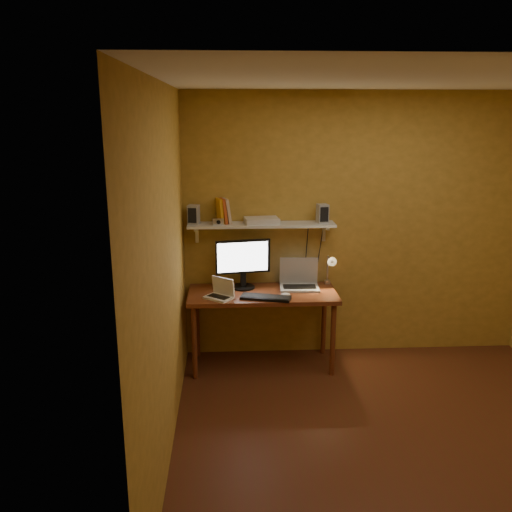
{
  "coord_description": "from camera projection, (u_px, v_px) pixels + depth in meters",
  "views": [
    {
      "loc": [
        -1.26,
        -3.57,
        2.4
      ],
      "look_at": [
        -1.02,
        1.18,
        1.13
      ],
      "focal_mm": 38.0,
      "sensor_mm": 36.0,
      "label": 1
    }
  ],
  "objects": [
    {
      "name": "room",
      "position": [
        410.0,
        274.0,
        3.79
      ],
      "size": [
        3.44,
        3.24,
        2.64
      ],
      "color": "#4F2314",
      "rests_on": "ground"
    },
    {
      "name": "laptop",
      "position": [
        299.0,
        280.0,
        5.25
      ],
      "size": [
        0.38,
        0.28,
        0.28
      ],
      "rotation": [
        0.0,
        0.0,
        -0.05
      ],
      "color": "#96979E",
      "rests_on": "desk"
    },
    {
      "name": "shelf_camera",
      "position": [
        218.0,
        222.0,
        5.06
      ],
      "size": [
        0.11,
        0.06,
        0.06
      ],
      "color": "silver",
      "rests_on": "wall_shelf"
    },
    {
      "name": "speaker_right",
      "position": [
        322.0,
        214.0,
        5.14
      ],
      "size": [
        0.11,
        0.11,
        0.18
      ],
      "primitive_type": "cube",
      "rotation": [
        0.0,
        0.0,
        0.17
      ],
      "color": "#96979E",
      "rests_on": "wall_shelf"
    },
    {
      "name": "mouse",
      "position": [
        285.0,
        295.0,
        4.99
      ],
      "size": [
        0.1,
        0.08,
        0.03
      ],
      "primitive_type": "ellipsoid",
      "rotation": [
        0.0,
        0.0,
        0.22
      ],
      "color": "silver",
      "rests_on": "desk"
    },
    {
      "name": "router",
      "position": [
        262.0,
        220.0,
        5.14
      ],
      "size": [
        0.34,
        0.25,
        0.05
      ],
      "primitive_type": "cube",
      "rotation": [
        0.0,
        0.0,
        0.11
      ],
      "color": "silver",
      "rests_on": "wall_shelf"
    },
    {
      "name": "desk",
      "position": [
        262.0,
        301.0,
        5.14
      ],
      "size": [
        1.4,
        0.6,
        0.75
      ],
      "color": "maroon",
      "rests_on": "ground"
    },
    {
      "name": "monitor",
      "position": [
        243.0,
        261.0,
        5.17
      ],
      "size": [
        0.53,
        0.26,
        0.48
      ],
      "rotation": [
        0.0,
        0.0,
        0.16
      ],
      "color": "black",
      "rests_on": "desk"
    },
    {
      "name": "books",
      "position": [
        223.0,
        211.0,
        5.12
      ],
      "size": [
        0.16,
        0.17,
        0.24
      ],
      "color": "orange",
      "rests_on": "wall_shelf"
    },
    {
      "name": "keyboard",
      "position": [
        266.0,
        298.0,
        4.93
      ],
      "size": [
        0.48,
        0.26,
        0.02
      ],
      "primitive_type": "cube",
      "rotation": [
        0.0,
        0.0,
        -0.26
      ],
      "color": "black",
      "rests_on": "desk"
    },
    {
      "name": "netbook",
      "position": [
        221.0,
        292.0,
        4.95
      ],
      "size": [
        0.3,
        0.29,
        0.19
      ],
      "rotation": [
        0.0,
        0.0,
        -0.65
      ],
      "color": "silver",
      "rests_on": "desk"
    },
    {
      "name": "desk_lamp",
      "position": [
        330.0,
        266.0,
        5.22
      ],
      "size": [
        0.09,
        0.23,
        0.38
      ],
      "color": "silver",
      "rests_on": "desk"
    },
    {
      "name": "speaker_left",
      "position": [
        194.0,
        214.0,
        5.09
      ],
      "size": [
        0.12,
        0.12,
        0.18
      ],
      "primitive_type": "cube",
      "rotation": [
        0.0,
        0.0,
        -0.21
      ],
      "color": "#96979E",
      "rests_on": "wall_shelf"
    },
    {
      "name": "wall_shelf",
      "position": [
        261.0,
        225.0,
        5.15
      ],
      "size": [
        1.4,
        0.25,
        0.21
      ],
      "color": "silver",
      "rests_on": "room"
    }
  ]
}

